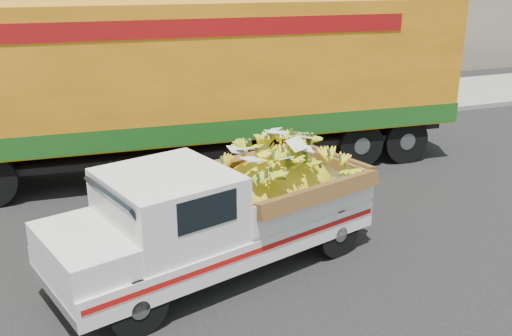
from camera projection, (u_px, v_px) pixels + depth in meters
name	position (u px, v px, depth m)	size (l,w,h in m)	color
ground	(341.00, 269.00, 8.94)	(100.00, 100.00, 0.00)	black
curb	(202.00, 135.00, 15.79)	(60.00, 0.25, 0.15)	gray
sidewalk	(183.00, 117.00, 17.64)	(60.00, 4.00, 0.14)	gray
pickup_truck	(237.00, 207.00, 8.85)	(5.36, 3.15, 1.77)	black
semi_trailer	(203.00, 78.00, 12.74)	(12.04, 3.33, 3.80)	black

